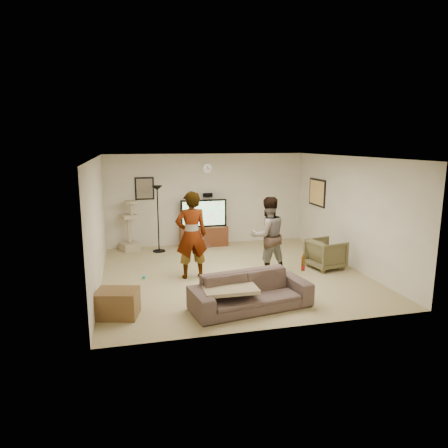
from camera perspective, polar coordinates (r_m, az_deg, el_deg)
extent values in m
cube|color=tan|center=(8.89, 1.21, -6.99)|extent=(5.50, 5.50, 0.02)
cube|color=silver|center=(8.44, 1.28, 9.47)|extent=(5.50, 5.50, 0.02)
cube|color=beige|center=(11.22, -2.36, 3.49)|extent=(5.50, 0.04, 2.50)
cube|color=beige|center=(6.02, 7.97, -3.59)|extent=(5.50, 0.04, 2.50)
cube|color=beige|center=(8.32, -17.40, 0.17)|extent=(0.04, 5.50, 2.50)
cube|color=beige|center=(9.64, 17.25, 1.67)|extent=(0.04, 5.50, 2.50)
cylinder|color=silver|center=(11.11, -2.37, 7.81)|extent=(0.26, 0.04, 0.26)
cube|color=black|center=(11.15, -2.31, 4.11)|extent=(0.25, 0.10, 0.10)
cube|color=#73675A|center=(10.96, -11.14, 4.93)|extent=(0.42, 0.03, 0.52)
cube|color=#FFB565|center=(10.99, 12.99, 4.35)|extent=(0.03, 0.78, 0.62)
cube|color=#4B2514|center=(11.14, -2.86, -1.72)|extent=(1.29, 0.45, 0.54)
cube|color=silver|center=(10.80, -2.92, -3.41)|extent=(0.40, 0.30, 0.07)
cube|color=black|center=(11.01, -2.89, 1.53)|extent=(1.26, 0.08, 0.75)
cube|color=#48F995|center=(10.96, -2.85, 1.49)|extent=(1.16, 0.01, 0.66)
cylinder|color=black|center=(10.54, -9.28, 0.67)|extent=(0.32, 0.32, 1.71)
cube|color=tan|center=(10.86, -13.27, -0.20)|extent=(0.56, 0.56, 1.33)
imported|color=#B9B9B9|center=(8.39, -4.62, -1.57)|extent=(0.69, 0.48, 1.83)
imported|color=#35418B|center=(8.72, 6.19, -1.62)|extent=(0.88, 0.73, 1.68)
imported|color=#4E3D38|center=(7.00, 3.79, -9.49)|extent=(2.17, 1.13, 0.60)
cube|color=tan|center=(6.87, 0.71, -8.95)|extent=(0.91, 0.71, 0.06)
cylinder|color=#5D370B|center=(7.20, 11.10, -5.52)|extent=(0.06, 0.06, 0.25)
imported|color=brown|center=(9.42, 14.16, -4.10)|extent=(0.86, 0.85, 0.66)
cube|color=brown|center=(6.94, -14.82, -10.76)|extent=(0.77, 0.65, 0.44)
sphere|color=#17A5AC|center=(8.68, -11.21, -7.35)|extent=(0.07, 0.07, 0.07)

